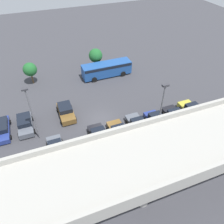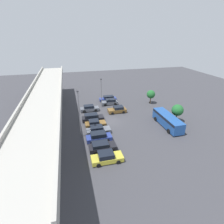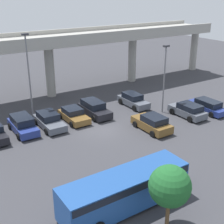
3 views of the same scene
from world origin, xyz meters
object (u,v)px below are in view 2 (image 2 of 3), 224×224
at_px(parked_car_0, 107,157).
at_px(parked_car_2, 99,137).
at_px(parked_car_5, 92,117).
at_px(parked_car_8, 110,102).
at_px(parked_car_6, 117,110).
at_px(tree_front_left, 177,110).
at_px(shuttle_bus, 168,120).
at_px(parked_car_7, 89,108).
at_px(tree_front_right, 151,94).
at_px(parked_car_1, 102,146).
at_px(lamp_post_near_aisle, 101,91).
at_px(parked_car_9, 108,98).
at_px(lamp_post_mid_lot, 79,111).
at_px(parked_car_4, 95,123).
at_px(parked_car_3, 98,130).

height_order(parked_car_0, parked_car_2, parked_car_2).
relative_size(parked_car_5, parked_car_8, 1.09).
relative_size(parked_car_6, tree_front_left, 1.08).
distance_m(parked_car_0, parked_car_8, 23.38).
xyz_separation_m(parked_car_6, shuttle_bus, (-9.21, -8.27, 0.73)).
height_order(parked_car_7, tree_front_right, tree_front_right).
bearing_deg(tree_front_left, shuttle_bus, 111.38).
bearing_deg(parked_car_8, parked_car_6, 95.68).
distance_m(parked_car_2, parked_car_5, 8.16).
bearing_deg(parked_car_1, parked_car_5, 89.89).
bearing_deg(lamp_post_near_aisle, shuttle_bus, -139.52).
bearing_deg(parked_car_5, lamp_post_near_aisle, 63.60).
xyz_separation_m(lamp_post_near_aisle, tree_front_left, (-12.26, -14.23, -1.67)).
bearing_deg(lamp_post_near_aisle, parked_car_9, -32.30).
bearing_deg(lamp_post_mid_lot, parked_car_0, -158.39).
distance_m(parked_car_1, lamp_post_near_aisle, 18.92).
distance_m(parked_car_7, tree_front_right, 17.24).
distance_m(parked_car_5, parked_car_9, 13.02).
height_order(parked_car_5, parked_car_8, parked_car_5).
bearing_deg(lamp_post_near_aisle, parked_car_1, 169.04).
distance_m(parked_car_9, lamp_post_near_aisle, 6.42).
distance_m(parked_car_8, lamp_post_mid_lot, 17.79).
bearing_deg(parked_car_5, parked_car_4, -86.13).
distance_m(parked_car_6, lamp_post_mid_lot, 13.95).
bearing_deg(parked_car_1, parked_car_4, 88.64).
relative_size(parked_car_8, lamp_post_near_aisle, 0.57).
relative_size(parked_car_0, parked_car_6, 1.09).
relative_size(parked_car_3, shuttle_bus, 0.53).
relative_size(parked_car_5, tree_front_right, 1.25).
bearing_deg(parked_car_2, parked_car_0, -88.37).
bearing_deg(parked_car_6, parked_car_7, -20.88).
height_order(parked_car_0, parked_car_4, parked_car_0).
bearing_deg(parked_car_6, shuttle_bus, 131.92).
distance_m(shuttle_bus, tree_front_right, 13.03).
relative_size(shuttle_bus, lamp_post_mid_lot, 0.96).
distance_m(tree_front_left, tree_front_right, 11.69).
bearing_deg(parked_car_7, parked_car_8, 27.34).
bearing_deg(parked_car_1, parked_car_6, 64.64).
bearing_deg(tree_front_right, parked_car_8, 79.46).
bearing_deg(parked_car_7, parked_car_9, 44.04).
bearing_deg(lamp_post_near_aisle, parked_car_7, 115.47).
bearing_deg(parked_car_6, parked_car_3, 52.96).
bearing_deg(parked_car_5, parked_car_2, -90.24).
bearing_deg(parked_car_6, parked_car_9, -87.45).
distance_m(parked_car_6, parked_car_9, 8.52).
bearing_deg(parked_car_9, shuttle_bus, 116.02).
height_order(parked_car_2, lamp_post_near_aisle, lamp_post_near_aisle).
bearing_deg(parked_car_5, parked_car_8, 54.52).
height_order(parked_car_0, parked_car_9, parked_car_0).
height_order(parked_car_5, parked_car_6, parked_car_5).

